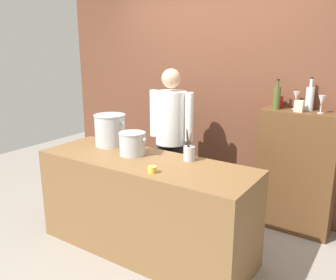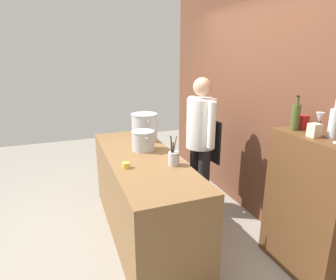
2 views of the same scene
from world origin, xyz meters
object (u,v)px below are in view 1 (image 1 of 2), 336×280
object	(u,v)px
wine_bottle_clear	(310,98)
spice_tin_cream	(299,106)
chef	(171,132)
stockpot_small	(132,144)
butter_jar	(152,170)
utensil_crock	(189,153)
wine_bottle_olive	(277,97)
wine_glass_wide	(296,97)
stockpot_large	(110,130)
wine_glass_tall	(322,101)
spice_tin_red	(279,102)

from	to	relation	value
wine_bottle_clear	spice_tin_cream	size ratio (longest dim) A/B	2.99
chef	stockpot_small	world-z (taller)	chef
butter_jar	utensil_crock	bearing A→B (deg)	78.24
wine_bottle_clear	butter_jar	bearing A→B (deg)	-119.40
chef	wine_bottle_olive	xyz separation A→B (m)	(1.02, 0.38, 0.42)
butter_jar	wine_bottle_olive	size ratio (longest dim) A/B	0.24
wine_bottle_olive	wine_glass_wide	xyz separation A→B (m)	(0.17, 0.09, 0.01)
chef	stockpot_large	bearing A→B (deg)	53.33
stockpot_small	wine_glass_tall	size ratio (longest dim) A/B	1.84
butter_jar	spice_tin_cream	xyz separation A→B (m)	(0.78, 1.37, 0.40)
butter_jar	stockpot_small	bearing A→B (deg)	146.41
stockpot_small	butter_jar	size ratio (longest dim) A/B	4.39
stockpot_small	wine_glass_wide	size ratio (longest dim) A/B	1.74
stockpot_large	wine_bottle_clear	distance (m)	2.02
wine_bottle_clear	spice_tin_red	world-z (taller)	wine_bottle_clear
wine_glass_wide	spice_tin_red	bearing A→B (deg)	179.07
spice_tin_red	chef	bearing A→B (deg)	-154.84
stockpot_small	utensil_crock	size ratio (longest dim) A/B	1.09
stockpot_large	wine_glass_tall	xyz separation A→B (m)	(1.81, 0.98, 0.33)
stockpot_small	wine_bottle_olive	bearing A→B (deg)	48.03
wine_bottle_olive	stockpot_large	bearing A→B (deg)	-145.12
utensil_crock	wine_bottle_olive	distance (m)	1.14
wine_glass_wide	wine_bottle_clear	bearing A→B (deg)	5.04
spice_tin_cream	spice_tin_red	bearing A→B (deg)	154.04
spice_tin_cream	wine_glass_wide	bearing A→B (deg)	119.61
chef	stockpot_small	bearing A→B (deg)	87.87
stockpot_large	wine_glass_wide	world-z (taller)	wine_glass_wide
stockpot_large	spice_tin_red	world-z (taller)	spice_tin_red
utensil_crock	wine_bottle_clear	size ratio (longest dim) A/B	0.89
stockpot_small	wine_bottle_olive	size ratio (longest dim) A/B	1.04
stockpot_large	wine_bottle_clear	world-z (taller)	wine_bottle_clear
chef	stockpot_small	size ratio (longest dim) A/B	5.28
chef	stockpot_small	xyz separation A→B (m)	(0.03, -0.72, 0.04)
utensil_crock	butter_jar	size ratio (longest dim) A/B	4.04
butter_jar	spice_tin_red	world-z (taller)	spice_tin_red
wine_glass_tall	wine_glass_wide	xyz separation A→B (m)	(-0.26, 0.08, 0.01)
chef	wine_glass_wide	bearing A→B (deg)	-162.84
wine_bottle_clear	wine_glass_wide	xyz separation A→B (m)	(-0.13, -0.01, 0.01)
wine_bottle_olive	wine_glass_tall	world-z (taller)	wine_bottle_olive
wine_glass_wide	utensil_crock	bearing A→B (deg)	-120.74
butter_jar	spice_tin_red	distance (m)	1.63
wine_bottle_olive	wine_glass_wide	distance (m)	0.19
chef	butter_jar	distance (m)	1.12
stockpot_large	butter_jar	xyz separation A→B (m)	(0.84, -0.43, -0.13)
butter_jar	wine_bottle_clear	xyz separation A→B (m)	(0.84, 1.50, 0.47)
butter_jar	wine_bottle_clear	bearing A→B (deg)	60.60
butter_jar	spice_tin_cream	size ratio (longest dim) A/B	0.66
spice_tin_cream	wine_bottle_clear	bearing A→B (deg)	62.12
chef	spice_tin_cream	distance (m)	1.35
spice_tin_red	utensil_crock	bearing A→B (deg)	-113.25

